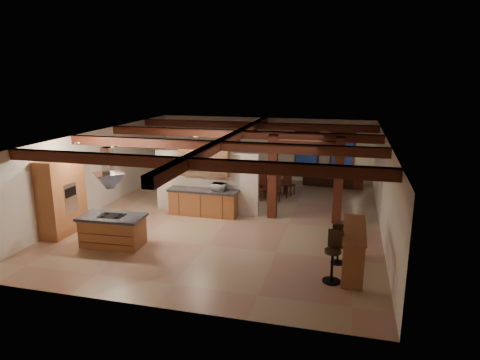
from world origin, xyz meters
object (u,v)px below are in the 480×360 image
(dining_table, at_px, (268,189))
(kitchen_island, at_px, (113,230))
(sofa, at_px, (329,178))
(bar_counter, at_px, (354,242))

(dining_table, bearing_deg, kitchen_island, -131.40)
(kitchen_island, bearing_deg, sofa, 56.45)
(sofa, bearing_deg, kitchen_island, 62.63)
(sofa, height_order, bar_counter, bar_counter)
(dining_table, xyz_separation_m, sofa, (2.33, 2.41, 0.04))
(kitchen_island, relative_size, sofa, 0.86)
(kitchen_island, bearing_deg, bar_counter, 0.09)
(dining_table, distance_m, sofa, 3.35)
(dining_table, xyz_separation_m, bar_counter, (3.36, -6.22, 0.49))
(bar_counter, bearing_deg, dining_table, 118.36)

